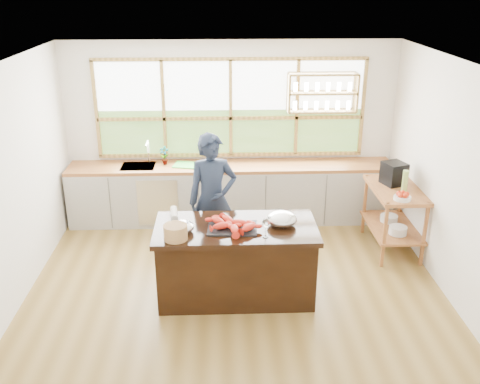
{
  "coord_description": "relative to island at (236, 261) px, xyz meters",
  "views": [
    {
      "loc": [
        -0.16,
        -5.67,
        3.54
      ],
      "look_at": [
        0.06,
        0.15,
        1.18
      ],
      "focal_mm": 40.0,
      "sensor_mm": 36.0,
      "label": 1
    }
  ],
  "objects": [
    {
      "name": "wine_bottle",
      "position": [
        2.24,
        0.95,
        0.6
      ],
      "size": [
        0.1,
        0.1,
        0.31
      ],
      "primitive_type": "cylinder",
      "rotation": [
        0.0,
        0.0,
        -0.33
      ],
      "color": "#91AF51",
      "rests_on": "right_shelf_unit"
    },
    {
      "name": "potted_plant",
      "position": [
        -1.01,
        2.2,
        0.59
      ],
      "size": [
        0.16,
        0.12,
        0.28
      ],
      "primitive_type": "imported",
      "rotation": [
        0.0,
        0.0,
        -0.13
      ],
      "color": "slate",
      "rests_on": "back_counter"
    },
    {
      "name": "wicker_basket",
      "position": [
        -0.66,
        -0.29,
        0.53
      ],
      "size": [
        0.26,
        0.26,
        0.17
      ],
      "primitive_type": "cylinder",
      "color": "tan",
      "rests_on": "island"
    },
    {
      "name": "island",
      "position": [
        0.0,
        0.0,
        0.0
      ],
      "size": [
        1.85,
        0.9,
        0.9
      ],
      "color": "black",
      "rests_on": "ground_plane"
    },
    {
      "name": "wine_glass",
      "position": [
        0.32,
        -0.28,
        0.61
      ],
      "size": [
        0.08,
        0.08,
        0.22
      ],
      "color": "white",
      "rests_on": "island"
    },
    {
      "name": "room_shell",
      "position": [
        0.02,
        0.71,
        1.3
      ],
      "size": [
        5.02,
        4.52,
        2.71
      ],
      "color": "white",
      "rests_on": "ground_plane"
    },
    {
      "name": "espresso_machine",
      "position": [
        2.19,
        1.26,
        0.6
      ],
      "size": [
        0.35,
        0.36,
        0.31
      ],
      "primitive_type": "cube",
      "rotation": [
        0.0,
        0.0,
        0.34
      ],
      "color": "black",
      "rests_on": "right_shelf_unit"
    },
    {
      "name": "right_shelf_unit",
      "position": [
        2.19,
        1.09,
        0.15
      ],
      "size": [
        0.62,
        1.1,
        0.9
      ],
      "color": "#AB6B31",
      "rests_on": "ground_plane"
    },
    {
      "name": "mixing_bowl_right",
      "position": [
        0.53,
        0.03,
        0.52
      ],
      "size": [
        0.34,
        0.34,
        0.17
      ],
      "primitive_type": "ellipsoid",
      "color": "silver",
      "rests_on": "island"
    },
    {
      "name": "cutting_board",
      "position": [
        -0.66,
        2.14,
        0.45
      ],
      "size": [
        0.45,
        0.38,
        0.01
      ],
      "primitive_type": "cube",
      "rotation": [
        0.0,
        0.0,
        -0.21
      ],
      "color": "green",
      "rests_on": "back_counter"
    },
    {
      "name": "parchment_roll",
      "position": [
        -0.72,
        0.29,
        0.49
      ],
      "size": [
        0.12,
        0.31,
        0.08
      ],
      "primitive_type": "cylinder",
      "rotation": [
        1.57,
        0.0,
        0.12
      ],
      "color": "silver",
      "rests_on": "island"
    },
    {
      "name": "mixing_bowl_left",
      "position": [
        -0.61,
        -0.11,
        0.5
      ],
      "size": [
        0.28,
        0.28,
        0.13
      ],
      "primitive_type": "ellipsoid",
      "color": "silver",
      "rests_on": "island"
    },
    {
      "name": "back_counter",
      "position": [
        -0.02,
        2.14,
        0.0
      ],
      "size": [
        4.9,
        0.63,
        0.9
      ],
      "color": "#AFABA4",
      "rests_on": "ground_plane"
    },
    {
      "name": "slate_board",
      "position": [
        -0.04,
        -0.06,
        0.45
      ],
      "size": [
        0.57,
        0.43,
        0.02
      ],
      "primitive_type": "cube",
      "rotation": [
        0.0,
        0.0,
        -0.06
      ],
      "color": "black",
      "rests_on": "island"
    },
    {
      "name": "lobster_pile",
      "position": [
        -0.05,
        -0.07,
        0.5
      ],
      "size": [
        0.55,
        0.48,
        0.08
      ],
      "color": "red",
      "rests_on": "slate_board"
    },
    {
      "name": "fruit_bowl",
      "position": [
        2.14,
        0.7,
        0.49
      ],
      "size": [
        0.22,
        0.22,
        0.11
      ],
      "color": "silver",
      "rests_on": "right_shelf_unit"
    },
    {
      "name": "ground_plane",
      "position": [
        0.0,
        0.2,
        -0.45
      ],
      "size": [
        5.0,
        5.0,
        0.0
      ],
      "primitive_type": "plane",
      "color": "olive"
    },
    {
      "name": "cook",
      "position": [
        -0.27,
        0.86,
        0.42
      ],
      "size": [
        0.71,
        0.53,
        1.75
      ],
      "primitive_type": "imported",
      "rotation": [
        0.0,
        0.0,
        0.19
      ],
      "color": "#1A2337",
      "rests_on": "ground_plane"
    }
  ]
}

